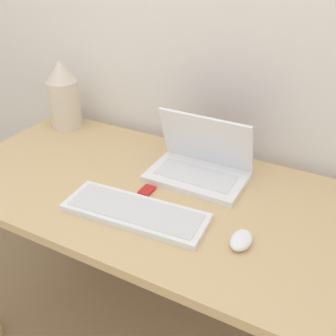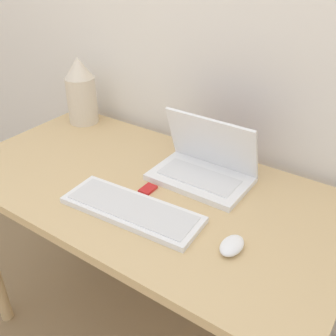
{
  "view_description": "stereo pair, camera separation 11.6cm",
  "coord_description": "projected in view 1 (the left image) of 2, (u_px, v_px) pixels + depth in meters",
  "views": [
    {
      "loc": [
        0.56,
        -0.55,
        1.48
      ],
      "look_at": [
        0.09,
        0.33,
        0.88
      ],
      "focal_mm": 42.0,
      "sensor_mm": 36.0,
      "label": 1
    },
    {
      "loc": [
        0.66,
        -0.49,
        1.48
      ],
      "look_at": [
        0.09,
        0.33,
        0.88
      ],
      "focal_mm": 42.0,
      "sensor_mm": 36.0,
      "label": 2
    }
  ],
  "objects": [
    {
      "name": "wall_back",
      "position": [
        200.0,
        10.0,
        1.31
      ],
      "size": [
        6.0,
        0.05,
        2.5
      ],
      "color": "white",
      "rests_on": "ground_plane"
    },
    {
      "name": "laptop",
      "position": [
        200.0,
        164.0,
        1.29
      ],
      "size": [
        0.31,
        0.2,
        0.21
      ],
      "color": "white",
      "rests_on": "desk"
    },
    {
      "name": "desk",
      "position": [
        144.0,
        212.0,
        1.31
      ],
      "size": [
        1.29,
        0.67,
        0.78
      ],
      "color": "tan",
      "rests_on": "ground_plane"
    },
    {
      "name": "mouse",
      "position": [
        241.0,
        240.0,
        1.02
      ],
      "size": [
        0.05,
        0.09,
        0.03
      ],
      "color": "white",
      "rests_on": "desk"
    },
    {
      "name": "vase",
      "position": [
        63.0,
        95.0,
        1.58
      ],
      "size": [
        0.12,
        0.12,
        0.28
      ],
      "color": "beige",
      "rests_on": "desk"
    },
    {
      "name": "keyboard",
      "position": [
        135.0,
        212.0,
        1.13
      ],
      "size": [
        0.43,
        0.17,
        0.02
      ],
      "color": "white",
      "rests_on": "desk"
    },
    {
      "name": "mp3_player",
      "position": [
        147.0,
        191.0,
        1.23
      ],
      "size": [
        0.04,
        0.06,
        0.01
      ],
      "color": "red",
      "rests_on": "desk"
    }
  ]
}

